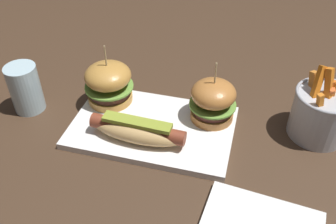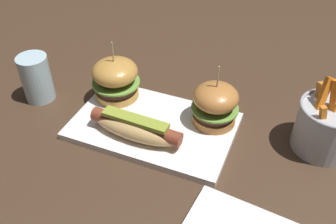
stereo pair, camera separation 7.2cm
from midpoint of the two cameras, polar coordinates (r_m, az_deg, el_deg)
name	(u,v)px [view 1 (the left image)]	position (r m, az deg, el deg)	size (l,w,h in m)	color
ground_plane	(153,130)	(0.76, -5.04, -2.84)	(3.00, 3.00, 0.00)	#422D1E
platter_main	(153,127)	(0.76, -5.07, -2.45)	(0.32, 0.20, 0.01)	white
hot_dog	(138,130)	(0.71, -7.56, -2.91)	(0.19, 0.06, 0.05)	tan
slider_left	(109,83)	(0.81, -11.57, 4.31)	(0.10, 0.10, 0.13)	#BF873C
slider_right	(213,100)	(0.74, 4.12, 1.67)	(0.09, 0.09, 0.13)	#B77336
fries_bucket	(321,113)	(0.77, 19.88, -0.23)	(0.12, 0.12, 0.15)	#B7BABF
water_glass	(24,90)	(0.85, -23.36, 3.06)	(0.06, 0.06, 0.10)	silver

